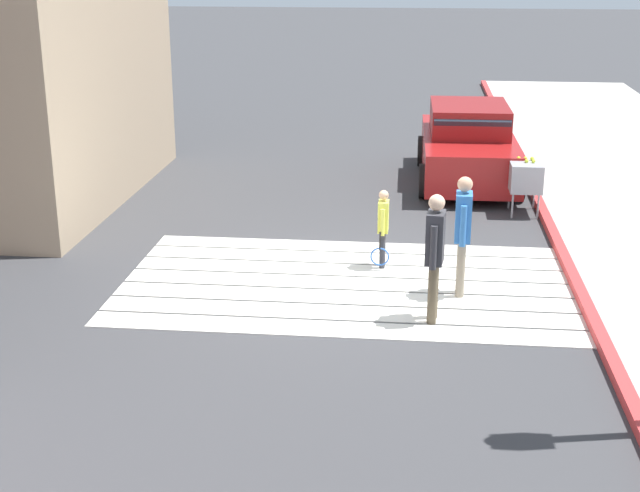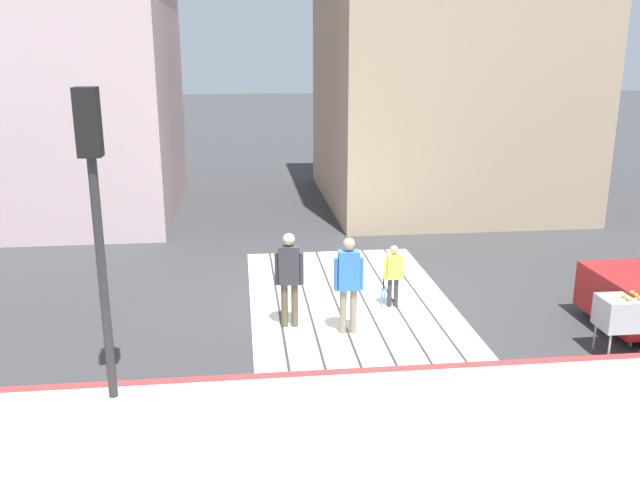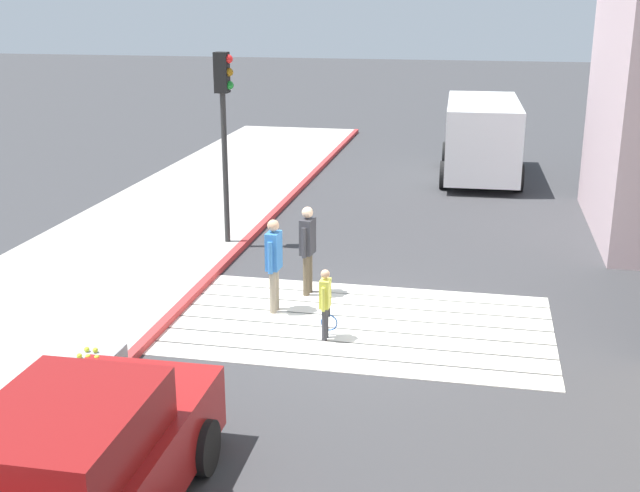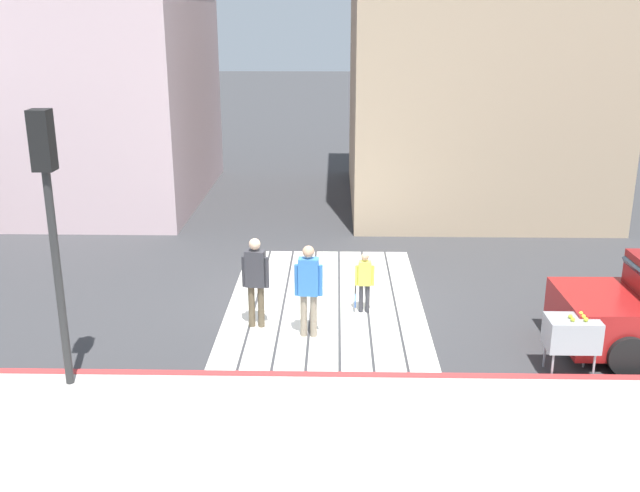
{
  "view_description": "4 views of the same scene",
  "coord_description": "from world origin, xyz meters",
  "px_view_note": "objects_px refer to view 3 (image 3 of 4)",
  "views": [
    {
      "loc": [
        -0.89,
        12.11,
        4.62
      ],
      "look_at": [
        0.31,
        0.7,
        0.79
      ],
      "focal_mm": 50.74,
      "sensor_mm": 36.0,
      "label": 1
    },
    {
      "loc": [
        -12.28,
        2.01,
        4.71
      ],
      "look_at": [
        0.34,
        0.52,
        1.0
      ],
      "focal_mm": 38.51,
      "sensor_mm": 36.0,
      "label": 2
    },
    {
      "loc": [
        1.84,
        -12.61,
        5.35
      ],
      "look_at": [
        -0.77,
        0.23,
        1.28
      ],
      "focal_mm": 45.25,
      "sensor_mm": 36.0,
      "label": 3
    },
    {
      "loc": [
        -13.43,
        -0.19,
        5.48
      ],
      "look_at": [
        0.2,
        0.11,
        1.11
      ],
      "focal_mm": 40.96,
      "sensor_mm": 36.0,
      "label": 4
    }
  ],
  "objects_px": {
    "pedestrian_adult_trailing": "(274,259)",
    "pedestrian_child_with_racket": "(325,301)",
    "car_parked_near_curb": "(75,474)",
    "tennis_ball_cart": "(95,372)",
    "traffic_light_corner": "(224,110)",
    "pedestrian_adult_lead": "(308,244)",
    "van_down_street": "(482,137)"
  },
  "relations": [
    {
      "from": "pedestrian_adult_trailing",
      "to": "pedestrian_child_with_racket",
      "type": "xyz_separation_m",
      "value": [
        1.12,
        -1.01,
        -0.31
      ]
    },
    {
      "from": "traffic_light_corner",
      "to": "pedestrian_adult_lead",
      "type": "xyz_separation_m",
      "value": [
        2.37,
        -2.59,
        -2.05
      ]
    },
    {
      "from": "car_parked_near_curb",
      "to": "van_down_street",
      "type": "bearing_deg",
      "value": 78.25
    },
    {
      "from": "pedestrian_adult_trailing",
      "to": "pedestrian_child_with_racket",
      "type": "distance_m",
      "value": 1.54
    },
    {
      "from": "car_parked_near_curb",
      "to": "van_down_street",
      "type": "xyz_separation_m",
      "value": [
        3.81,
        18.33,
        0.54
      ]
    },
    {
      "from": "pedestrian_adult_lead",
      "to": "pedestrian_adult_trailing",
      "type": "height_order",
      "value": "pedestrian_adult_lead"
    },
    {
      "from": "pedestrian_adult_lead",
      "to": "pedestrian_adult_trailing",
      "type": "xyz_separation_m",
      "value": [
        -0.39,
        -0.96,
        -0.0
      ]
    },
    {
      "from": "pedestrian_child_with_racket",
      "to": "pedestrian_adult_trailing",
      "type": "bearing_deg",
      "value": 137.87
    },
    {
      "from": "car_parked_near_curb",
      "to": "tennis_ball_cart",
      "type": "height_order",
      "value": "car_parked_near_curb"
    },
    {
      "from": "van_down_street",
      "to": "traffic_light_corner",
      "type": "relative_size",
      "value": 1.24
    },
    {
      "from": "pedestrian_adult_trailing",
      "to": "tennis_ball_cart",
      "type": "bearing_deg",
      "value": -107.34
    },
    {
      "from": "tennis_ball_cart",
      "to": "car_parked_near_curb",
      "type": "bearing_deg",
      "value": -68.26
    },
    {
      "from": "traffic_light_corner",
      "to": "tennis_ball_cart",
      "type": "distance_m",
      "value": 8.11
    },
    {
      "from": "pedestrian_adult_lead",
      "to": "pedestrian_adult_trailing",
      "type": "bearing_deg",
      "value": -112.14
    },
    {
      "from": "van_down_street",
      "to": "traffic_light_corner",
      "type": "distance_m",
      "value": 10.09
    },
    {
      "from": "car_parked_near_curb",
      "to": "pedestrian_child_with_racket",
      "type": "xyz_separation_m",
      "value": [
        1.52,
        5.42,
        -0.07
      ]
    },
    {
      "from": "traffic_light_corner",
      "to": "pedestrian_adult_lead",
      "type": "relative_size",
      "value": 2.5
    },
    {
      "from": "car_parked_near_curb",
      "to": "pedestrian_child_with_racket",
      "type": "distance_m",
      "value": 5.63
    },
    {
      "from": "tennis_ball_cart",
      "to": "traffic_light_corner",
      "type": "bearing_deg",
      "value": 95.02
    },
    {
      "from": "traffic_light_corner",
      "to": "pedestrian_adult_lead",
      "type": "distance_m",
      "value": 4.07
    },
    {
      "from": "pedestrian_adult_lead",
      "to": "pedestrian_adult_trailing",
      "type": "distance_m",
      "value": 1.04
    },
    {
      "from": "car_parked_near_curb",
      "to": "tennis_ball_cart",
      "type": "relative_size",
      "value": 4.24
    },
    {
      "from": "tennis_ball_cart",
      "to": "pedestrian_adult_lead",
      "type": "distance_m",
      "value": 5.42
    },
    {
      "from": "traffic_light_corner",
      "to": "van_down_street",
      "type": "bearing_deg",
      "value": 57.13
    },
    {
      "from": "traffic_light_corner",
      "to": "car_parked_near_curb",
      "type": "bearing_deg",
      "value": -81.02
    },
    {
      "from": "van_down_street",
      "to": "tennis_ball_cart",
      "type": "bearing_deg",
      "value": -106.34
    },
    {
      "from": "pedestrian_adult_lead",
      "to": "traffic_light_corner",
      "type": "bearing_deg",
      "value": 132.5
    },
    {
      "from": "traffic_light_corner",
      "to": "pedestrian_child_with_racket",
      "type": "height_order",
      "value": "traffic_light_corner"
    },
    {
      "from": "car_parked_near_curb",
      "to": "pedestrian_adult_lead",
      "type": "bearing_deg",
      "value": 83.86
    },
    {
      "from": "pedestrian_adult_trailing",
      "to": "pedestrian_child_with_racket",
      "type": "bearing_deg",
      "value": -42.13
    },
    {
      "from": "pedestrian_adult_trailing",
      "to": "pedestrian_child_with_racket",
      "type": "relative_size",
      "value": 1.41
    },
    {
      "from": "car_parked_near_curb",
      "to": "van_down_street",
      "type": "relative_size",
      "value": 0.82
    }
  ]
}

